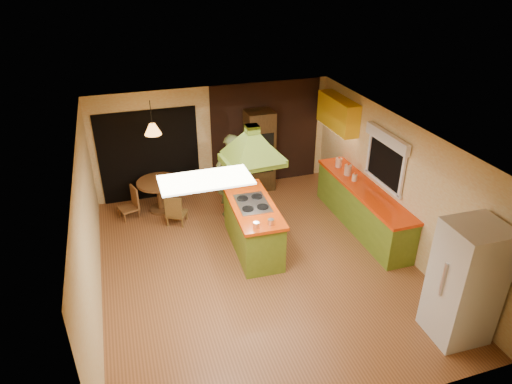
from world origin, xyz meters
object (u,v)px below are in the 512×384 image
object	(u,v)px
kitchen_island	(253,226)
man	(231,176)
canister_large	(348,170)
wall_oven	(259,151)
refrigerator	(465,283)
dining_table	(160,190)

from	to	relation	value
kitchen_island	man	world-z (taller)	man
man	canister_large	xyz separation A→B (m)	(2.36, -0.67, 0.10)
kitchen_island	canister_large	xyz separation A→B (m)	(2.31, 0.66, 0.54)
wall_oven	canister_large	xyz separation A→B (m)	(1.40, -1.72, 0.07)
man	canister_large	world-z (taller)	man
kitchen_island	refrigerator	distance (m)	3.80
refrigerator	dining_table	distance (m)	6.29
kitchen_island	refrigerator	world-z (taller)	refrigerator
dining_table	canister_large	distance (m)	4.08
man	canister_large	size ratio (longest dim) A/B	8.29
kitchen_island	refrigerator	bearing A→B (deg)	-51.77
kitchen_island	dining_table	size ratio (longest dim) A/B	2.09
refrigerator	wall_oven	distance (m)	5.59
man	refrigerator	world-z (taller)	refrigerator
refrigerator	canister_large	size ratio (longest dim) A/B	8.46
wall_oven	dining_table	bearing A→B (deg)	-171.23
wall_oven	dining_table	distance (m)	2.49
dining_table	canister_large	size ratio (longest dim) A/B	4.22
refrigerator	canister_large	world-z (taller)	refrigerator
dining_table	canister_large	bearing A→B (deg)	-19.35
man	refrigerator	bearing A→B (deg)	107.88
man	dining_table	distance (m)	1.66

